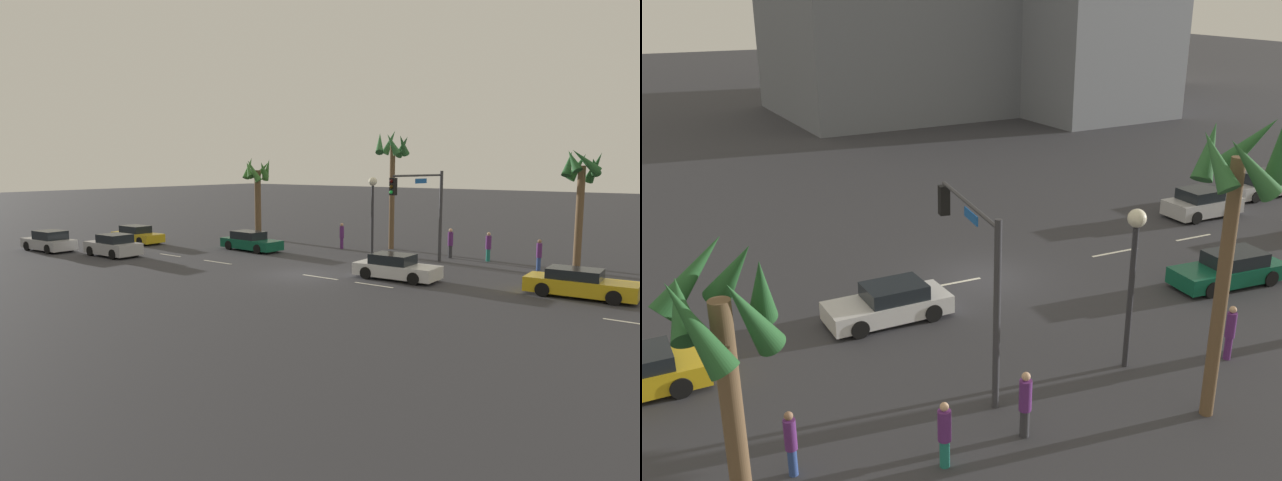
% 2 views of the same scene
% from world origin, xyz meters
% --- Properties ---
extents(ground_plane, '(220.00, 220.00, 0.00)m').
position_xyz_m(ground_plane, '(0.00, 0.00, 0.00)').
color(ground_plane, '#333338').
extents(lane_stripe_1, '(2.06, 0.14, 0.01)m').
position_xyz_m(lane_stripe_1, '(-11.09, 0.00, 0.01)').
color(lane_stripe_1, silver).
rests_on(lane_stripe_1, ground_plane).
extents(lane_stripe_2, '(2.44, 0.14, 0.01)m').
position_xyz_m(lane_stripe_2, '(-6.58, 0.00, 0.01)').
color(lane_stripe_2, silver).
rests_on(lane_stripe_2, ground_plane).
extents(lane_stripe_3, '(2.30, 0.14, 0.01)m').
position_xyz_m(lane_stripe_3, '(1.28, 0.00, 0.01)').
color(lane_stripe_3, silver).
rests_on(lane_stripe_3, ground_plane).
extents(lane_stripe_4, '(2.20, 0.14, 0.01)m').
position_xyz_m(lane_stripe_4, '(4.62, 0.00, 0.01)').
color(lane_stripe_4, silver).
rests_on(lane_stripe_4, ground_plane).
extents(car_0, '(3.98, 1.98, 1.45)m').
position_xyz_m(car_0, '(-13.78, -2.40, 0.67)').
color(car_0, '#B7B7BC').
rests_on(car_0, ground_plane).
extents(car_2, '(4.45, 2.01, 1.31)m').
position_xyz_m(car_2, '(4.75, 1.96, 0.61)').
color(car_2, silver).
rests_on(car_2, ground_plane).
extents(car_4, '(4.33, 1.94, 1.42)m').
position_xyz_m(car_4, '(-19.34, -3.75, 0.65)').
color(car_4, '#B7B7BC').
rests_on(car_4, ground_plane).
extents(car_5, '(4.76, 2.00, 1.33)m').
position_xyz_m(car_5, '(-8.40, 4.82, 0.62)').
color(car_5, '#0F5138').
rests_on(car_5, ground_plane).
extents(traffic_signal, '(0.90, 5.09, 5.55)m').
position_xyz_m(traffic_signal, '(3.83, 6.72, 3.80)').
color(traffic_signal, '#38383D').
rests_on(traffic_signal, ground_plane).
extents(streetlamp, '(0.56, 0.56, 5.11)m').
position_xyz_m(streetlamp, '(-0.66, 8.26, 3.66)').
color(streetlamp, '#2D2D33').
rests_on(streetlamp, ground_plane).
extents(pedestrian_0, '(0.40, 0.40, 1.77)m').
position_xyz_m(pedestrian_0, '(9.89, 9.02, 0.95)').
color(pedestrian_0, '#2D478C').
rests_on(pedestrian_0, ground_plane).
extents(pedestrian_1, '(0.39, 0.39, 1.90)m').
position_xyz_m(pedestrian_1, '(4.06, 10.09, 1.01)').
color(pedestrian_1, '#333338').
rests_on(pedestrian_1, ground_plane).
extents(pedestrian_2, '(0.44, 0.44, 1.81)m').
position_xyz_m(pedestrian_2, '(6.46, 10.32, 0.96)').
color(pedestrian_2, '#1E7266').
rests_on(pedestrian_2, ground_plane).
extents(pedestrian_3, '(0.41, 0.41, 1.83)m').
position_xyz_m(pedestrian_3, '(-3.84, 9.32, 0.98)').
color(pedestrian_3, '#59266B').
rests_on(pedestrian_3, ground_plane).
extents(palm_tree_1, '(2.60, 2.63, 8.40)m').
position_xyz_m(palm_tree_1, '(-1.02, 11.45, 6.32)').
color(palm_tree_1, brown).
rests_on(palm_tree_1, ground_plane).
extents(palm_tree_2, '(2.36, 2.80, 6.93)m').
position_xyz_m(palm_tree_2, '(11.37, 11.37, 5.16)').
color(palm_tree_2, brown).
rests_on(palm_tree_2, ground_plane).
extents(building_0, '(13.13, 17.63, 15.89)m').
position_xyz_m(building_0, '(-25.70, -32.35, 7.94)').
color(building_0, gray).
rests_on(building_0, ground_plane).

